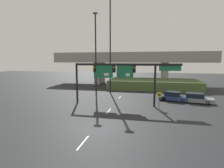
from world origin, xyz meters
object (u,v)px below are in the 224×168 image
Objects in this scene: highway_light_pole_far at (110,45)px; highway_light_pole_near at (96,53)px; parked_sedan_near_right at (173,96)px; parked_sedan_mid_right at (196,98)px; signal_gantry at (121,72)px; speed_limit_sign at (159,98)px.

highway_light_pole_near is at bearing -129.90° from highway_light_pole_far.
highway_light_pole_far is 14.73m from parked_sedan_near_right.
highway_light_pole_near is 3.62m from highway_light_pole_far.
highway_light_pole_far is at bearing 170.65° from parked_sedan_mid_right.
highway_light_pole_near is 3.18× the size of parked_sedan_near_right.
highway_light_pole_far is (-3.45, 8.97, 4.50)m from signal_gantry.
signal_gantry is 12.02m from parked_sedan_mid_right.
highway_light_pole_far is 3.58× the size of parked_sedan_mid_right.
signal_gantry is at bearing -137.13° from parked_sedan_near_right.
highway_light_pole_near is at bearing -175.93° from parked_sedan_near_right.
highway_light_pole_near reaches higher than parked_sedan_near_right.
signal_gantry is 10.61m from highway_light_pole_far.
highway_light_pole_far reaches higher than speed_limit_sign.
signal_gantry is 0.83× the size of highway_light_pole_far.
parked_sedan_near_right is at bearing 179.78° from parked_sedan_mid_right.
highway_light_pole_far is (2.09, 2.50, 1.58)m from highway_light_pole_near.
signal_gantry is at bearing 170.51° from speed_limit_sign.
speed_limit_sign is at bearing -48.61° from highway_light_pole_far.
highway_light_pole_far is at bearing 170.56° from parked_sedan_near_right.
speed_limit_sign is 14.42m from highway_light_pole_near.
signal_gantry is 1.01× the size of highway_light_pole_near.
highway_light_pole_near is at bearing 145.69° from speed_limit_sign.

